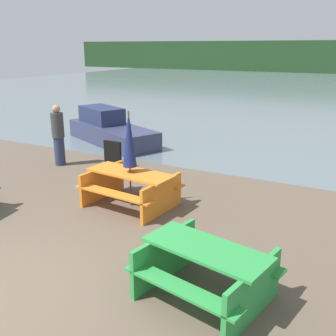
{
  "coord_description": "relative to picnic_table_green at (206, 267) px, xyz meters",
  "views": [
    {
      "loc": [
        4.55,
        -2.71,
        3.3
      ],
      "look_at": [
        0.84,
        4.24,
        0.85
      ],
      "focal_mm": 42.0,
      "sensor_mm": 36.0,
      "label": 1
    }
  ],
  "objects": [
    {
      "name": "umbrella_navy",
      "position": [
        -2.68,
        2.26,
        1.0
      ],
      "size": [
        0.29,
        0.29,
        2.05
      ],
      "color": "brown",
      "rests_on": "ground_plane"
    },
    {
      "name": "picnic_table_orange",
      "position": [
        -2.68,
        2.26,
        0.01
      ],
      "size": [
        2.02,
        1.55,
        0.76
      ],
      "rotation": [
        0.0,
        0.0,
        -0.09
      ],
      "color": "orange",
      "rests_on": "ground_plane"
    },
    {
      "name": "water",
      "position": [
        -2.81,
        30.25,
        -0.46
      ],
      "size": [
        60.0,
        50.0,
        0.0
      ],
      "color": "slate",
      "rests_on": "ground_plane"
    },
    {
      "name": "person",
      "position": [
        -6.16,
        3.85,
        0.42
      ],
      "size": [
        0.35,
        0.35,
        1.74
      ],
      "color": "#283351",
      "rests_on": "ground_plane"
    },
    {
      "name": "signboard",
      "position": [
        -4.7,
        4.41,
        -0.08
      ],
      "size": [
        0.55,
        0.08,
        0.75
      ],
      "color": "black",
      "rests_on": "ground_plane"
    },
    {
      "name": "picnic_table_green",
      "position": [
        0.0,
        0.0,
        0.0
      ],
      "size": [
        1.95,
        1.69,
        0.76
      ],
      "rotation": [
        0.0,
        0.0,
        -0.2
      ],
      "color": "green",
      "rests_on": "ground_plane"
    },
    {
      "name": "boat",
      "position": [
        -6.58,
        6.86,
        -0.02
      ],
      "size": [
        4.29,
        2.97,
        1.19
      ],
      "rotation": [
        0.0,
        0.0,
        -0.43
      ],
      "color": "#333856",
      "rests_on": "water"
    }
  ]
}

